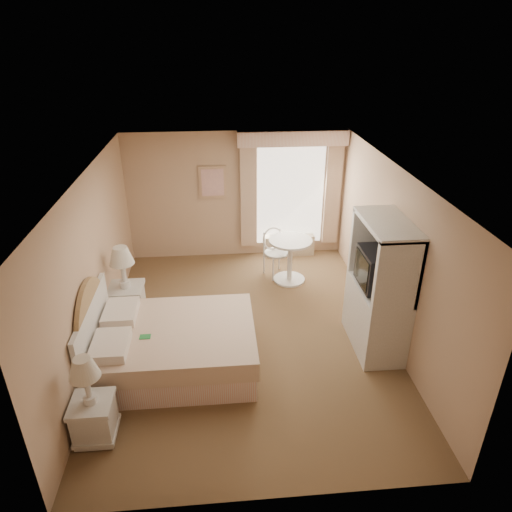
{
  "coord_description": "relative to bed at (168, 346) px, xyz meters",
  "views": [
    {
      "loc": [
        -0.38,
        -5.68,
        4.18
      ],
      "look_at": [
        0.16,
        0.3,
        1.16
      ],
      "focal_mm": 32.0,
      "sensor_mm": 36.0,
      "label": 1
    }
  ],
  "objects": [
    {
      "name": "room",
      "position": [
        1.12,
        0.66,
        0.9
      ],
      "size": [
        4.21,
        5.51,
        2.51
      ],
      "color": "brown",
      "rests_on": "ground"
    },
    {
      "name": "window",
      "position": [
        2.17,
        3.32,
        0.99
      ],
      "size": [
        2.05,
        0.22,
        2.51
      ],
      "color": "white",
      "rests_on": "room"
    },
    {
      "name": "framed_art",
      "position": [
        0.67,
        3.38,
        1.2
      ],
      "size": [
        0.52,
        0.04,
        0.62
      ],
      "color": "tan",
      "rests_on": "room"
    },
    {
      "name": "bed",
      "position": [
        0.0,
        0.0,
        0.0
      ],
      "size": [
        2.13,
        1.65,
        1.46
      ],
      "color": "#D59C8A",
      "rests_on": "room"
    },
    {
      "name": "nightstand_near",
      "position": [
        -0.72,
        -1.15,
        0.07
      ],
      "size": [
        0.46,
        0.46,
        1.11
      ],
      "color": "silver",
      "rests_on": "room"
    },
    {
      "name": "nightstand_far",
      "position": [
        -0.72,
        1.2,
        0.12
      ],
      "size": [
        0.52,
        0.52,
        1.26
      ],
      "color": "silver",
      "rests_on": "room"
    },
    {
      "name": "round_table",
      "position": [
        2.01,
        2.23,
        0.2
      ],
      "size": [
        0.77,
        0.77,
        0.82
      ],
      "color": "silver",
      "rests_on": "room"
    },
    {
      "name": "cafe_chair",
      "position": [
        1.77,
        2.51,
        0.18
      ],
      "size": [
        0.58,
        0.58,
        0.91
      ],
      "rotation": [
        0.0,
        0.0,
        0.42
      ],
      "color": "silver",
      "rests_on": "room"
    },
    {
      "name": "armoire",
      "position": [
        2.93,
        0.24,
        0.46
      ],
      "size": [
        0.59,
        1.17,
        1.95
      ],
      "color": "silver",
      "rests_on": "room"
    }
  ]
}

